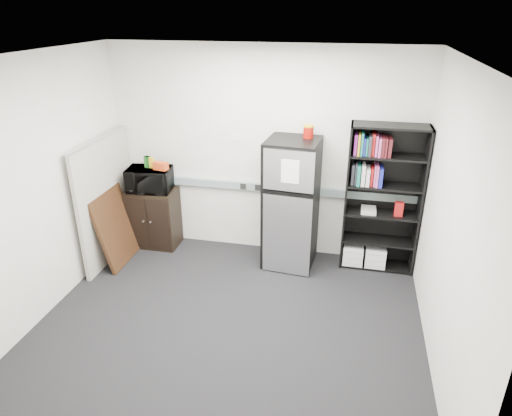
# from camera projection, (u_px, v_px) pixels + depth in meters

# --- Properties ---
(floor) EXTENTS (4.00, 4.00, 0.00)m
(floor) POSITION_uv_depth(u_px,v_px,m) (229.00, 324.00, 4.83)
(floor) COLOR black
(floor) RESTS_ON ground
(wall_back) EXTENTS (4.00, 0.02, 2.70)m
(wall_back) POSITION_uv_depth(u_px,v_px,m) (263.00, 154.00, 5.84)
(wall_back) COLOR white
(wall_back) RESTS_ON floor
(wall_right) EXTENTS (0.02, 3.50, 2.70)m
(wall_right) POSITION_uv_depth(u_px,v_px,m) (451.00, 228.00, 3.89)
(wall_right) COLOR white
(wall_right) RESTS_ON floor
(wall_left) EXTENTS (0.02, 3.50, 2.70)m
(wall_left) POSITION_uv_depth(u_px,v_px,m) (38.00, 191.00, 4.67)
(wall_left) COLOR white
(wall_left) RESTS_ON floor
(ceiling) EXTENTS (4.00, 3.50, 0.02)m
(ceiling) POSITION_uv_depth(u_px,v_px,m) (221.00, 58.00, 3.73)
(ceiling) COLOR white
(ceiling) RESTS_ON wall_back
(electrical_raceway) EXTENTS (3.92, 0.05, 0.10)m
(electrical_raceway) POSITION_uv_depth(u_px,v_px,m) (262.00, 187.00, 6.00)
(electrical_raceway) COLOR gray
(electrical_raceway) RESTS_ON wall_back
(wall_note) EXTENTS (0.14, 0.00, 0.10)m
(wall_note) POSITION_uv_depth(u_px,v_px,m) (236.00, 137.00, 5.82)
(wall_note) COLOR white
(wall_note) RESTS_ON wall_back
(bookshelf) EXTENTS (0.90, 0.34, 1.85)m
(bookshelf) POSITION_uv_depth(u_px,v_px,m) (381.00, 196.00, 5.54)
(bookshelf) COLOR black
(bookshelf) RESTS_ON floor
(cubicle_partition) EXTENTS (0.06, 1.30, 1.62)m
(cubicle_partition) POSITION_uv_depth(u_px,v_px,m) (107.00, 200.00, 5.83)
(cubicle_partition) COLOR #A7A494
(cubicle_partition) RESTS_ON floor
(cabinet) EXTENTS (0.66, 0.44, 0.82)m
(cabinet) POSITION_uv_depth(u_px,v_px,m) (154.00, 218.00, 6.29)
(cabinet) COLOR black
(cabinet) RESTS_ON floor
(microwave) EXTENTS (0.62, 0.46, 0.31)m
(microwave) POSITION_uv_depth(u_px,v_px,m) (150.00, 179.00, 6.04)
(microwave) COLOR black
(microwave) RESTS_ON cabinet
(snack_box_a) EXTENTS (0.08, 0.06, 0.15)m
(snack_box_a) POSITION_uv_depth(u_px,v_px,m) (147.00, 162.00, 5.98)
(snack_box_a) COLOR #185017
(snack_box_a) RESTS_ON microwave
(snack_box_b) EXTENTS (0.08, 0.06, 0.15)m
(snack_box_b) POSITION_uv_depth(u_px,v_px,m) (147.00, 162.00, 5.98)
(snack_box_b) COLOR #0C3810
(snack_box_b) RESTS_ON microwave
(snack_box_c) EXTENTS (0.07, 0.05, 0.14)m
(snack_box_c) POSITION_uv_depth(u_px,v_px,m) (151.00, 163.00, 5.98)
(snack_box_c) COLOR gold
(snack_box_c) RESTS_ON microwave
(snack_bag) EXTENTS (0.20, 0.13, 0.10)m
(snack_bag) POSITION_uv_depth(u_px,v_px,m) (161.00, 166.00, 5.91)
(snack_bag) COLOR #CE4014
(snack_bag) RESTS_ON microwave
(refrigerator) EXTENTS (0.67, 0.70, 1.65)m
(refrigerator) POSITION_uv_depth(u_px,v_px,m) (291.00, 204.00, 5.68)
(refrigerator) COLOR black
(refrigerator) RESTS_ON floor
(coffee_can) EXTENTS (0.13, 0.13, 0.17)m
(coffee_can) POSITION_uv_depth(u_px,v_px,m) (308.00, 131.00, 5.39)
(coffee_can) COLOR #9D0F07
(coffee_can) RESTS_ON refrigerator
(framed_poster) EXTENTS (0.27, 0.75, 0.95)m
(framed_poster) POSITION_uv_depth(u_px,v_px,m) (116.00, 227.00, 5.86)
(framed_poster) COLOR black
(framed_poster) RESTS_ON floor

